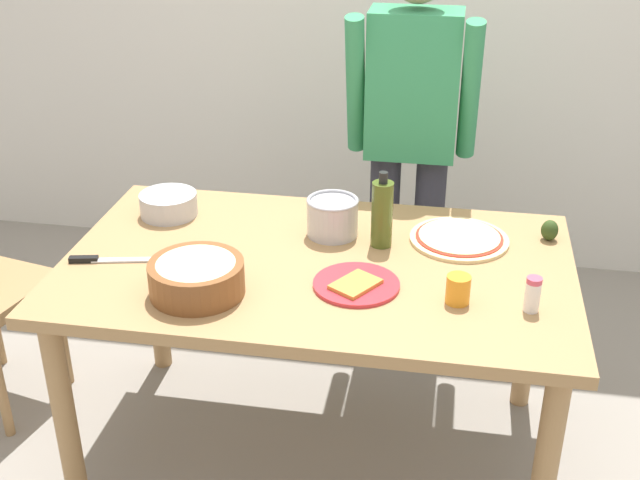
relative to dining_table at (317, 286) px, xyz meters
name	(u,v)px	position (x,y,z in m)	size (l,w,h in m)	color
ground	(318,448)	(0.00, 0.00, -0.67)	(8.00, 8.00, 0.00)	gray
dining_table	(317,286)	(0.00, 0.00, 0.00)	(1.60, 0.96, 0.76)	#A37A4C
person_cook	(411,132)	(0.23, 0.76, 0.27)	(0.49, 0.25, 1.62)	#2D2D38
pizza_raw_on_board	(459,238)	(0.44, 0.22, 0.10)	(0.33, 0.33, 0.02)	beige
plate_with_slice	(356,284)	(0.14, -0.14, 0.10)	(0.26, 0.26, 0.02)	red
popcorn_bowl	(196,274)	(-0.31, -0.25, 0.15)	(0.28, 0.28, 0.11)	brown
mixing_bowl_steel	(169,204)	(-0.58, 0.25, 0.13)	(0.20, 0.20, 0.08)	#B7B7BC
olive_oil_bottle	(382,213)	(0.19, 0.15, 0.20)	(0.07, 0.07, 0.26)	#47561E
steel_pot	(332,216)	(0.02, 0.20, 0.16)	(0.17, 0.17, 0.13)	#B7B7BC
cup_orange	(458,289)	(0.44, -0.17, 0.13)	(0.07, 0.07, 0.09)	orange
salt_shaker	(533,294)	(0.65, -0.18, 0.14)	(0.04, 0.04, 0.11)	white
chef_knife	(104,260)	(-0.66, -0.12, 0.10)	(0.29, 0.08, 0.02)	silver
avocado	(550,230)	(0.73, 0.28, 0.13)	(0.06, 0.06, 0.07)	#2D4219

